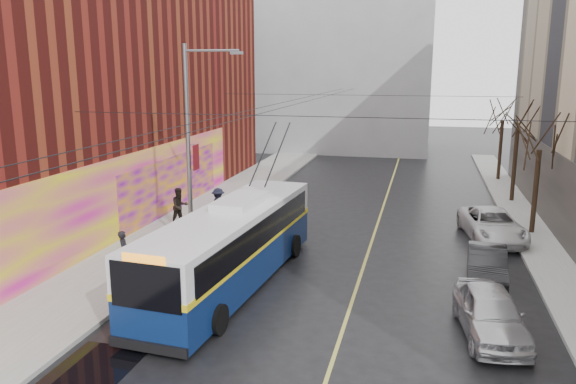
# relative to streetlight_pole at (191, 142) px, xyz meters

# --- Properties ---
(sidewalk_left) EXTENTS (4.00, 60.00, 0.15)m
(sidewalk_left) POSITION_rel_streetlight_pole_xyz_m (-1.86, 2.00, -4.77)
(sidewalk_left) COLOR gray
(sidewalk_left) RESTS_ON ground
(sidewalk_right) EXTENTS (2.00, 60.00, 0.15)m
(sidewalk_right) POSITION_rel_streetlight_pole_xyz_m (15.14, 2.00, -4.77)
(sidewalk_right) COLOR gray
(sidewalk_right) RESTS_ON ground
(lane_line) EXTENTS (0.12, 50.00, 0.01)m
(lane_line) POSITION_rel_streetlight_pole_xyz_m (7.64, 4.00, -4.84)
(lane_line) COLOR #BFB74C
(lane_line) RESTS_ON ground
(building_left) EXTENTS (12.11, 36.00, 14.00)m
(building_left) POSITION_rel_streetlight_pole_xyz_m (-9.85, 3.99, 2.14)
(building_left) COLOR #5C1612
(building_left) RESTS_ON ground
(building_far) EXTENTS (20.50, 12.10, 18.00)m
(building_far) POSITION_rel_streetlight_pole_xyz_m (0.14, 34.99, 4.17)
(building_far) COLOR gray
(building_far) RESTS_ON ground
(streetlight_pole) EXTENTS (2.65, 0.60, 9.00)m
(streetlight_pole) POSITION_rel_streetlight_pole_xyz_m (0.00, 0.00, 0.00)
(streetlight_pole) COLOR slate
(streetlight_pole) RESTS_ON ground
(catenary_wires) EXTENTS (18.00, 60.00, 0.22)m
(catenary_wires) POSITION_rel_streetlight_pole_xyz_m (3.60, 4.77, 1.40)
(catenary_wires) COLOR black
(tree_near) EXTENTS (3.20, 3.20, 6.40)m
(tree_near) POSITION_rel_streetlight_pole_xyz_m (15.14, 6.00, 0.13)
(tree_near) COLOR black
(tree_near) RESTS_ON ground
(tree_mid) EXTENTS (3.20, 3.20, 6.68)m
(tree_mid) POSITION_rel_streetlight_pole_xyz_m (15.14, 13.00, 0.41)
(tree_mid) COLOR black
(tree_mid) RESTS_ON ground
(tree_far) EXTENTS (3.20, 3.20, 6.57)m
(tree_far) POSITION_rel_streetlight_pole_xyz_m (15.14, 20.00, 0.30)
(tree_far) COLOR black
(tree_far) RESTS_ON ground
(puddle) EXTENTS (2.07, 3.18, 0.01)m
(puddle) POSITION_rel_streetlight_pole_xyz_m (1.39, -10.55, -4.84)
(puddle) COLOR black
(puddle) RESTS_ON ground
(pigeons_flying) EXTENTS (3.70, 2.64, 0.41)m
(pigeons_flying) POSITION_rel_streetlight_pole_xyz_m (4.07, 0.41, 2.26)
(pigeons_flying) COLOR slate
(trolleybus) EXTENTS (3.46, 11.94, 5.59)m
(trolleybus) POSITION_rel_streetlight_pole_xyz_m (3.04, -3.65, -3.29)
(trolleybus) COLOR #091C4A
(trolleybus) RESTS_ON ground
(parked_car_a) EXTENTS (2.28, 4.51, 1.47)m
(parked_car_a) POSITION_rel_streetlight_pole_xyz_m (12.02, -5.69, -4.11)
(parked_car_a) COLOR silver
(parked_car_a) RESTS_ON ground
(parked_car_b) EXTENTS (1.66, 4.10, 1.32)m
(parked_car_b) POSITION_rel_streetlight_pole_xyz_m (12.36, -1.02, -4.19)
(parked_car_b) COLOR black
(parked_car_b) RESTS_ON ground
(parked_car_c) EXTENTS (3.19, 5.49, 1.44)m
(parked_car_c) POSITION_rel_streetlight_pole_xyz_m (13.14, 4.77, -4.13)
(parked_car_c) COLOR silver
(parked_car_c) RESTS_ON ground
(following_car) EXTENTS (2.53, 4.95, 1.61)m
(following_car) POSITION_rel_streetlight_pole_xyz_m (1.83, 7.10, -4.04)
(following_car) COLOR #A0A0A4
(following_car) RESTS_ON ground
(pedestrian_a) EXTENTS (0.59, 0.71, 1.66)m
(pedestrian_a) POSITION_rel_streetlight_pole_xyz_m (-1.38, -3.73, -3.87)
(pedestrian_a) COLOR black
(pedestrian_a) RESTS_ON sidewalk_left
(pedestrian_b) EXTENTS (1.14, 1.19, 1.93)m
(pedestrian_b) POSITION_rel_streetlight_pole_xyz_m (-2.12, 3.10, -3.73)
(pedestrian_b) COLOR black
(pedestrian_b) RESTS_ON sidewalk_left
(pedestrian_c) EXTENTS (1.18, 1.36, 1.83)m
(pedestrian_c) POSITION_rel_streetlight_pole_xyz_m (-0.36, 3.95, -3.78)
(pedestrian_c) COLOR black
(pedestrian_c) RESTS_ON sidewalk_left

